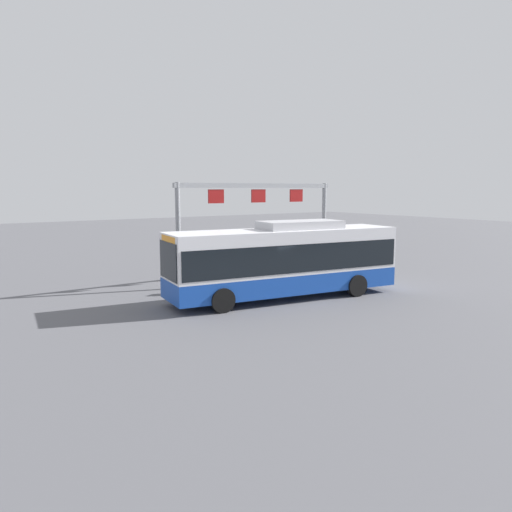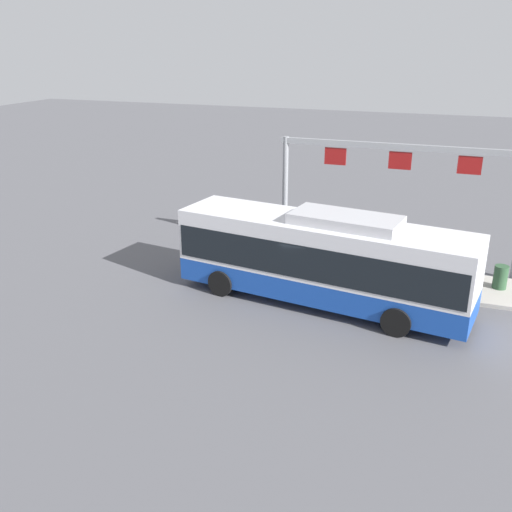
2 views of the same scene
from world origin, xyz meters
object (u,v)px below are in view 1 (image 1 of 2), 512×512
at_px(person_boarding, 208,270).
at_px(person_waiting_near, 227,267).
at_px(trash_bin, 333,264).
at_px(bus_main, 285,258).

relative_size(person_boarding, person_waiting_near, 1.00).
xyz_separation_m(person_boarding, person_waiting_near, (-1.38, -0.45, 0.00)).
xyz_separation_m(person_waiting_near, trash_bin, (-6.98, 0.28, -0.44)).
relative_size(person_boarding, trash_bin, 1.86).
bearing_deg(trash_bin, bus_main, 27.85).
xyz_separation_m(bus_main, person_waiting_near, (0.80, -3.54, -0.76)).
bearing_deg(person_boarding, bus_main, 12.89).
height_order(person_boarding, person_waiting_near, same).
bearing_deg(person_waiting_near, person_boarding, -95.40).
relative_size(bus_main, person_boarding, 6.54).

